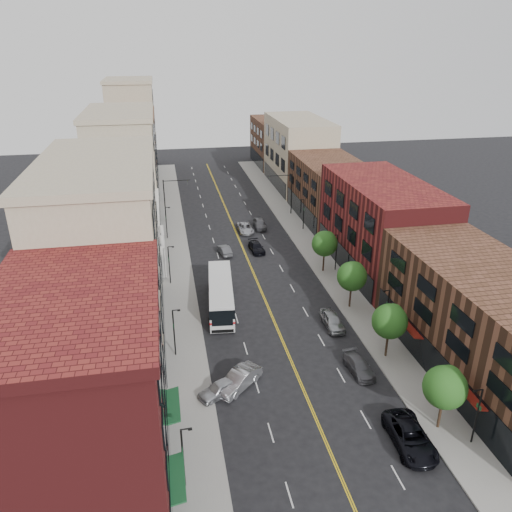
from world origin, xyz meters
TOP-DOWN VIEW (x-y plane):
  - ground at (0.00, 0.00)m, footprint 220.00×220.00m
  - sidewalk_left at (-10.00, 35.00)m, footprint 4.00×110.00m
  - sidewalk_right at (10.00, 35.00)m, footprint 4.00×110.00m
  - bldg_l_redbrick at (-17.00, -6.00)m, footprint 10.00×16.00m
  - bldg_l_tanoffice at (-17.00, 13.00)m, footprint 10.00×22.00m
  - bldg_l_white at (-17.00, 31.00)m, footprint 10.00×14.00m
  - bldg_l_far_a at (-17.00, 48.00)m, footprint 10.00×20.00m
  - bldg_l_far_b at (-17.00, 68.00)m, footprint 10.00×20.00m
  - bldg_l_far_c at (-17.00, 86.00)m, footprint 10.00×16.00m
  - bldg_r_near at (17.00, 0.00)m, footprint 10.00×26.00m
  - bldg_r_mid at (17.00, 24.00)m, footprint 10.00×22.00m
  - bldg_r_far_a at (17.00, 45.00)m, footprint 10.00×20.00m
  - bldg_r_far_b at (17.00, 66.00)m, footprint 10.00×22.00m
  - bldg_r_far_c at (17.00, 86.00)m, footprint 10.00×18.00m
  - tree_r_0 at (9.39, -5.93)m, footprint 3.40×3.40m
  - tree_r_1 at (9.39, 4.07)m, footprint 3.40×3.40m
  - tree_r_2 at (9.39, 14.07)m, footprint 3.40×3.40m
  - tree_r_3 at (9.39, 24.07)m, footprint 3.40×3.40m
  - lamp_l_0 at (-10.95, -8.00)m, footprint 0.81×0.55m
  - lamp_l_1 at (-10.95, 8.00)m, footprint 0.81×0.55m
  - lamp_l_2 at (-10.95, 24.00)m, footprint 0.81×0.55m
  - lamp_l_3 at (-10.95, 40.00)m, footprint 0.81×0.55m
  - lamp_r_0 at (10.95, -8.00)m, footprint 0.81×0.55m
  - lamp_r_1 at (10.95, 8.00)m, footprint 0.81×0.55m
  - lamp_r_2 at (10.95, 24.00)m, footprint 0.81×0.55m
  - lamp_r_3 at (10.95, 40.00)m, footprint 0.81×0.55m
  - signal_mast_left at (-10.27, 48.00)m, footprint 4.49×0.18m
  - signal_mast_right at (10.27, 48.00)m, footprint 4.49×0.18m
  - city_bus at (-5.38, 16.99)m, footprint 3.82×12.43m
  - car_angle_a at (-7.40, 1.29)m, footprint 4.40×3.32m
  - car_angle_b at (-5.60, 2.06)m, footprint 4.82×4.65m
  - car_parked_near at (6.21, -7.25)m, footprint 2.96×5.96m
  - car_parked_mid at (5.80, 2.22)m, footprint 2.15×4.52m
  - car_parked_far at (5.94, 10.36)m, footprint 1.91×4.60m
  - car_lane_behind at (-2.94, 32.32)m, footprint 1.85×4.02m
  - car_lane_a at (1.78, 32.47)m, footprint 2.16×4.57m
  - car_lane_b at (1.50, 40.73)m, footprint 2.36×4.97m
  - car_lane_c at (4.14, 42.00)m, footprint 2.01×4.66m

SIDE VIEW (x-z plane):
  - ground at x=0.00m, z-range 0.00..0.00m
  - sidewalk_left at x=-10.00m, z-range 0.00..0.15m
  - sidewalk_right at x=10.00m, z-range 0.00..0.15m
  - car_parked_mid at x=5.80m, z-range 0.00..1.27m
  - car_lane_behind at x=-2.94m, z-range 0.00..1.28m
  - car_lane_a at x=1.78m, z-range 0.00..1.29m
  - car_lane_b at x=1.50m, z-range 0.00..1.37m
  - car_angle_a at x=-7.40m, z-range 0.00..1.40m
  - car_parked_far at x=5.94m, z-range 0.00..1.56m
  - car_lane_c at x=4.14m, z-range 0.00..1.56m
  - car_parked_near at x=6.21m, z-range 0.00..1.62m
  - car_angle_b at x=-5.60m, z-range 0.00..1.64m
  - city_bus at x=-5.38m, z-range 0.26..3.40m
  - lamp_l_0 at x=-10.95m, z-range 0.45..5.50m
  - lamp_l_1 at x=-10.95m, z-range 0.45..5.50m
  - lamp_l_2 at x=-10.95m, z-range 0.45..5.50m
  - lamp_l_3 at x=-10.95m, z-range 0.45..5.50m
  - lamp_r_0 at x=10.95m, z-range 0.45..5.50m
  - lamp_r_1 at x=10.95m, z-range 0.45..5.50m
  - lamp_r_2 at x=10.95m, z-range 0.45..5.50m
  - lamp_r_3 at x=10.95m, z-range 0.45..5.50m
  - bldg_l_white at x=-17.00m, z-range 0.00..8.00m
  - tree_r_0 at x=9.39m, z-range 1.33..6.92m
  - tree_r_1 at x=9.39m, z-range 1.33..6.92m
  - tree_r_2 at x=9.39m, z-range 1.33..6.92m
  - tree_r_3 at x=9.39m, z-range 1.33..6.92m
  - signal_mast_left at x=-10.27m, z-range 1.05..8.25m
  - signal_mast_right at x=10.27m, z-range 1.05..8.25m
  - bldg_r_near at x=17.00m, z-range 0.00..10.00m
  - bldg_r_far_a at x=17.00m, z-range 0.00..10.00m
  - bldg_r_far_c at x=17.00m, z-range 0.00..11.00m
  - bldg_r_mid at x=17.00m, z-range 0.00..12.00m
  - bldg_l_redbrick at x=-17.00m, z-range 0.00..14.00m
  - bldg_r_far_b at x=17.00m, z-range 0.00..14.00m
  - bldg_l_far_b at x=-17.00m, z-range 0.00..15.00m
  - bldg_l_tanoffice at x=-17.00m, z-range 0.00..18.00m
  - bldg_l_far_a at x=-17.00m, z-range 0.00..18.00m
  - bldg_l_far_c at x=-17.00m, z-range 0.00..20.00m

